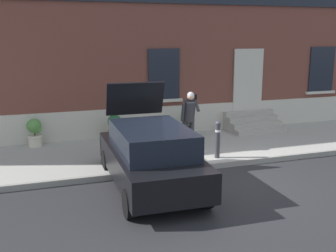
{
  "coord_description": "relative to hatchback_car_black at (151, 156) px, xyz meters",
  "views": [
    {
      "loc": [
        -4.28,
        -8.57,
        3.51
      ],
      "look_at": [
        -0.85,
        1.6,
        1.1
      ],
      "focal_mm": 43.72,
      "sensor_mm": 36.0,
      "label": 1
    }
  ],
  "objects": [
    {
      "name": "ground_plane",
      "position": [
        1.79,
        -0.06,
        -0.8
      ],
      "size": [
        80.0,
        80.0,
        0.0
      ],
      "primitive_type": "plane",
      "color": "#232326"
    },
    {
      "name": "sidewalk",
      "position": [
        1.79,
        2.74,
        -0.72
      ],
      "size": [
        24.0,
        3.6,
        0.15
      ],
      "primitive_type": "cube",
      "color": "#99968E",
      "rests_on": "ground"
    },
    {
      "name": "curb_edge",
      "position": [
        1.79,
        0.88,
        -0.72
      ],
      "size": [
        24.0,
        0.12,
        0.15
      ],
      "primitive_type": "cube",
      "color": "gray",
      "rests_on": "ground"
    },
    {
      "name": "building_facade",
      "position": [
        1.8,
        5.23,
        2.93
      ],
      "size": [
        24.0,
        1.52,
        7.5
      ],
      "color": "brown",
      "rests_on": "ground"
    },
    {
      "name": "entrance_stoop",
      "position": [
        5.0,
        4.06,
        -0.41
      ],
      "size": [
        1.93,
        1.28,
        0.64
      ],
      "color": "#9E998E",
      "rests_on": "sidewalk"
    },
    {
      "name": "hatchback_car_black",
      "position": [
        0.0,
        0.0,
        0.0
      ],
      "size": [
        1.86,
        4.1,
        2.34
      ],
      "color": "black",
      "rests_on": "ground"
    },
    {
      "name": "bollard_near_person",
      "position": [
        2.3,
        1.29,
        -0.09
      ],
      "size": [
        0.15,
        0.15,
        1.04
      ],
      "color": "#333338",
      "rests_on": "sidewalk"
    },
    {
      "name": "person_on_phone",
      "position": [
        1.88,
        2.37,
        0.35
      ],
      "size": [
        0.51,
        0.52,
        1.74
      ],
      "rotation": [
        0.0,
        0.0,
        0.1
      ],
      "color": "#2D2D33",
      "rests_on": "sidewalk"
    },
    {
      "name": "planter_cream",
      "position": [
        -2.48,
        4.18,
        -0.19
      ],
      "size": [
        0.44,
        0.44,
        0.86
      ],
      "color": "beige",
      "rests_on": "sidewalk"
    },
    {
      "name": "planter_terracotta",
      "position": [
        -0.02,
        4.04,
        -0.19
      ],
      "size": [
        0.44,
        0.44,
        0.86
      ],
      "color": "#B25B38",
      "rests_on": "sidewalk"
    },
    {
      "name": "planter_charcoal",
      "position": [
        2.43,
        3.87,
        -0.19
      ],
      "size": [
        0.44,
        0.44,
        0.86
      ],
      "color": "#2D2D30",
      "rests_on": "sidewalk"
    }
  ]
}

